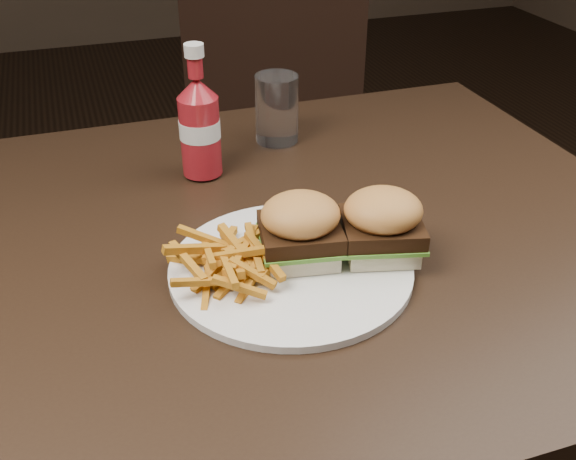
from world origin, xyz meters
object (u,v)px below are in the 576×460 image
object	(u,v)px
dining_table	(195,258)
plate	(291,268)
chair_far	(268,142)
tumbler	(277,109)
ketchup_bottle	(200,136)

from	to	relation	value
dining_table	plate	bearing A→B (deg)	-44.42
chair_far	tumbler	world-z (taller)	tumbler
ketchup_bottle	tumbler	distance (m)	0.16
dining_table	tumbler	size ratio (longest dim) A/B	11.45
ketchup_bottle	tumbler	world-z (taller)	ketchup_bottle
tumbler	plate	bearing A→B (deg)	-105.21
chair_far	plate	world-z (taller)	plate
chair_far	plate	size ratio (longest dim) A/B	1.55
plate	tumbler	distance (m)	0.36
dining_table	chair_far	distance (m)	1.04
plate	ketchup_bottle	distance (m)	0.28
dining_table	ketchup_bottle	world-z (taller)	ketchup_bottle
dining_table	tumbler	world-z (taller)	tumbler
chair_far	ketchup_bottle	size ratio (longest dim) A/B	3.80
dining_table	plate	size ratio (longest dim) A/B	4.34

